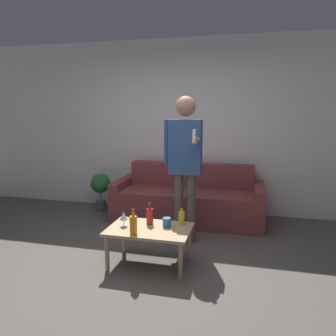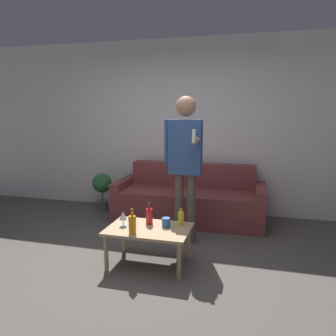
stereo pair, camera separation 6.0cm
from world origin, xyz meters
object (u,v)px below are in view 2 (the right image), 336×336
Objects in this scene: bottle_orange at (149,216)px; person_standing_front at (185,156)px; couch at (190,200)px; coffee_table at (149,232)px.

person_standing_front is (0.26, 0.58, 0.58)m from bottle_orange.
couch is at bearing 96.82° from person_standing_front.
bottle_orange is at bearing -114.55° from person_standing_front.
bottle_orange is at bearing 104.59° from coffee_table.
coffee_table is 3.67× the size of bottle_orange.
couch is 1.22× the size of person_standing_front.
couch reaches higher than bottle_orange.
couch reaches higher than coffee_table.
coffee_table is (-0.13, -1.54, 0.06)m from couch.
couch is 2.52× the size of coffee_table.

